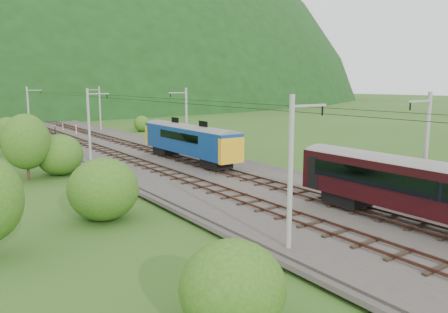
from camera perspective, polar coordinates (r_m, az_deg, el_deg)
ground at (r=28.15m, az=17.75°, el=-9.21°), size 600.00×600.00×0.00m
railbed at (r=34.77m, az=4.55°, el=-4.96°), size 14.00×220.00×0.30m
track_left at (r=33.28m, az=1.35°, el=-5.19°), size 2.40×220.00×0.27m
track_right at (r=36.25m, az=7.50°, el=-4.05°), size 2.40×220.00×0.27m
catenary_left at (r=50.52m, az=-17.15°, el=4.19°), size 2.54×192.28×8.00m
catenary_right at (r=55.48m, az=-5.01°, el=5.01°), size 2.54×192.28×8.00m
overhead_wires at (r=33.72m, az=4.71°, el=6.56°), size 4.83×198.00×0.03m
hazard_post_near at (r=85.04m, az=-20.31°, el=3.63°), size 0.15×0.15×1.36m
hazard_post_far at (r=78.32m, az=-18.75°, el=3.39°), size 0.18×0.18×1.71m
signal at (r=75.34m, az=-21.20°, el=3.26°), size 0.22×0.22×1.98m
vegetation_left at (r=40.85m, az=-23.19°, el=-0.35°), size 13.22×140.05×6.13m
vegetation_right at (r=56.72m, az=2.24°, el=1.70°), size 5.07×103.46×2.66m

